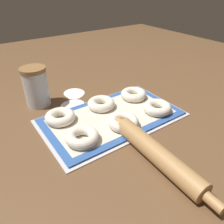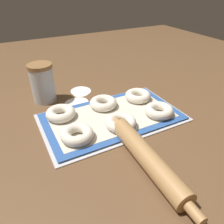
{
  "view_description": "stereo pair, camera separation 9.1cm",
  "coord_description": "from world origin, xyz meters",
  "px_view_note": "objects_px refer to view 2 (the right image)",
  "views": [
    {
      "loc": [
        -0.41,
        -0.59,
        0.47
      ],
      "look_at": [
        -0.0,
        -0.01,
        0.03
      ],
      "focal_mm": 35.0,
      "sensor_mm": 36.0,
      "label": 1
    },
    {
      "loc": [
        -0.33,
        -0.64,
        0.47
      ],
      "look_at": [
        -0.0,
        -0.01,
        0.03
      ],
      "focal_mm": 35.0,
      "sensor_mm": 36.0,
      "label": 2
    }
  ],
  "objects_px": {
    "bagel_front_right": "(159,111)",
    "flour_canister": "(43,83)",
    "bagel_front_left": "(77,134)",
    "bagel_back_right": "(138,96)",
    "baking_tray": "(112,117)",
    "rolling_pin": "(147,157)",
    "bagel_front_center": "(121,123)",
    "bagel_back_left": "(61,113)",
    "bagel_back_center": "(104,103)"
  },
  "relations": [
    {
      "from": "bagel_back_center",
      "to": "baking_tray",
      "type": "bearing_deg",
      "value": -91.15
    },
    {
      "from": "bagel_front_right",
      "to": "flour_canister",
      "type": "height_order",
      "value": "flour_canister"
    },
    {
      "from": "bagel_front_right",
      "to": "flour_canister",
      "type": "relative_size",
      "value": 0.67
    },
    {
      "from": "baking_tray",
      "to": "bagel_front_right",
      "type": "distance_m",
      "value": 0.18
    },
    {
      "from": "bagel_front_center",
      "to": "bagel_back_right",
      "type": "distance_m",
      "value": 0.22
    },
    {
      "from": "bagel_back_right",
      "to": "bagel_back_center",
      "type": "bearing_deg",
      "value": 175.53
    },
    {
      "from": "flour_canister",
      "to": "rolling_pin",
      "type": "relative_size",
      "value": 0.38
    },
    {
      "from": "bagel_back_left",
      "to": "bagel_back_center",
      "type": "bearing_deg",
      "value": -1.44
    },
    {
      "from": "rolling_pin",
      "to": "bagel_front_left",
      "type": "bearing_deg",
      "value": 125.84
    },
    {
      "from": "bagel_front_left",
      "to": "bagel_front_center",
      "type": "height_order",
      "value": "same"
    },
    {
      "from": "bagel_back_right",
      "to": "rolling_pin",
      "type": "height_order",
      "value": "rolling_pin"
    },
    {
      "from": "bagel_back_right",
      "to": "bagel_front_left",
      "type": "bearing_deg",
      "value": -157.76
    },
    {
      "from": "bagel_back_left",
      "to": "bagel_back_right",
      "type": "xyz_separation_m",
      "value": [
        0.34,
        -0.02,
        0.0
      ]
    },
    {
      "from": "bagel_front_center",
      "to": "bagel_front_right",
      "type": "relative_size",
      "value": 1.0
    },
    {
      "from": "bagel_front_left",
      "to": "bagel_front_right",
      "type": "xyz_separation_m",
      "value": [
        0.33,
        -0.01,
        0.0
      ]
    },
    {
      "from": "baking_tray",
      "to": "bagel_back_center",
      "type": "distance_m",
      "value": 0.08
    },
    {
      "from": "bagel_back_center",
      "to": "bagel_back_right",
      "type": "xyz_separation_m",
      "value": [
        0.16,
        -0.01,
        0.0
      ]
    },
    {
      "from": "bagel_front_right",
      "to": "bagel_back_center",
      "type": "relative_size",
      "value": 1.0
    },
    {
      "from": "baking_tray",
      "to": "flour_canister",
      "type": "relative_size",
      "value": 3.23
    },
    {
      "from": "bagel_front_left",
      "to": "bagel_back_right",
      "type": "relative_size",
      "value": 1.0
    },
    {
      "from": "bagel_front_left",
      "to": "bagel_front_right",
      "type": "height_order",
      "value": "same"
    },
    {
      "from": "bagel_front_left",
      "to": "bagel_front_right",
      "type": "relative_size",
      "value": 1.0
    },
    {
      "from": "bagel_front_center",
      "to": "bagel_back_center",
      "type": "distance_m",
      "value": 0.16
    },
    {
      "from": "bagel_back_right",
      "to": "flour_canister",
      "type": "xyz_separation_m",
      "value": [
        -0.36,
        0.2,
        0.06
      ]
    },
    {
      "from": "bagel_back_right",
      "to": "bagel_front_center",
      "type": "bearing_deg",
      "value": -139.38
    },
    {
      "from": "bagel_front_center",
      "to": "rolling_pin",
      "type": "distance_m",
      "value": 0.19
    },
    {
      "from": "bagel_back_left",
      "to": "bagel_front_right",
      "type": "bearing_deg",
      "value": -24.69
    },
    {
      "from": "bagel_back_left",
      "to": "flour_canister",
      "type": "relative_size",
      "value": 0.67
    },
    {
      "from": "bagel_front_left",
      "to": "flour_canister",
      "type": "distance_m",
      "value": 0.34
    },
    {
      "from": "bagel_front_right",
      "to": "bagel_back_right",
      "type": "xyz_separation_m",
      "value": [
        -0.0,
        0.14,
        0.0
      ]
    },
    {
      "from": "baking_tray",
      "to": "bagel_back_right",
      "type": "distance_m",
      "value": 0.18
    },
    {
      "from": "bagel_back_left",
      "to": "rolling_pin",
      "type": "relative_size",
      "value": 0.26
    },
    {
      "from": "bagel_back_left",
      "to": "bagel_back_center",
      "type": "relative_size",
      "value": 1.0
    },
    {
      "from": "bagel_back_center",
      "to": "bagel_front_center",
      "type": "bearing_deg",
      "value": -92.57
    },
    {
      "from": "bagel_front_left",
      "to": "rolling_pin",
      "type": "distance_m",
      "value": 0.24
    },
    {
      "from": "bagel_front_center",
      "to": "bagel_front_left",
      "type": "bearing_deg",
      "value": 176.76
    },
    {
      "from": "bagel_back_center",
      "to": "rolling_pin",
      "type": "distance_m",
      "value": 0.34
    },
    {
      "from": "bagel_back_right",
      "to": "rolling_pin",
      "type": "bearing_deg",
      "value": -119.53
    },
    {
      "from": "bagel_back_right",
      "to": "rolling_pin",
      "type": "xyz_separation_m",
      "value": [
        -0.19,
        -0.33,
        0.0
      ]
    },
    {
      "from": "bagel_back_right",
      "to": "bagel_front_right",
      "type": "bearing_deg",
      "value": -88.14
    },
    {
      "from": "bagel_back_right",
      "to": "flour_canister",
      "type": "relative_size",
      "value": 0.67
    },
    {
      "from": "bagel_back_center",
      "to": "bagel_front_right",
      "type": "bearing_deg",
      "value": -42.96
    },
    {
      "from": "flour_canister",
      "to": "bagel_front_left",
      "type": "bearing_deg",
      "value": -85.19
    },
    {
      "from": "bagel_front_left",
      "to": "rolling_pin",
      "type": "relative_size",
      "value": 0.26
    },
    {
      "from": "bagel_front_center",
      "to": "bagel_back_right",
      "type": "relative_size",
      "value": 1.0
    },
    {
      "from": "bagel_back_left",
      "to": "baking_tray",
      "type": "bearing_deg",
      "value": -24.99
    },
    {
      "from": "flour_canister",
      "to": "rolling_pin",
      "type": "distance_m",
      "value": 0.56
    },
    {
      "from": "bagel_back_left",
      "to": "flour_canister",
      "type": "distance_m",
      "value": 0.19
    },
    {
      "from": "bagel_back_left",
      "to": "bagel_back_center",
      "type": "height_order",
      "value": "same"
    },
    {
      "from": "bagel_back_center",
      "to": "rolling_pin",
      "type": "relative_size",
      "value": 0.26
    }
  ]
}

